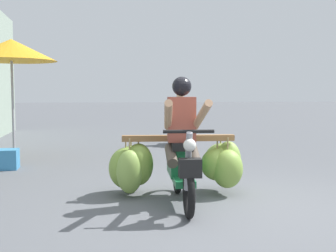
# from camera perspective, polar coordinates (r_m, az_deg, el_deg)

# --- Properties ---
(ground_plane) EXTENTS (120.00, 120.00, 0.00)m
(ground_plane) POSITION_cam_1_polar(r_m,az_deg,el_deg) (5.21, 9.36, -10.96)
(ground_plane) COLOR #56595E
(motorbike_main_loaded) EXTENTS (1.87, 1.88, 1.58)m
(motorbike_main_loaded) POSITION_cam_1_polar(r_m,az_deg,el_deg) (5.69, 1.16, -4.78)
(motorbike_main_loaded) COLOR black
(motorbike_main_loaded) RESTS_ON ground
(motorbike_distant_ahead_left) EXTENTS (0.73, 1.55, 1.40)m
(motorbike_distant_ahead_left) POSITION_cam_1_polar(r_m,az_deg,el_deg) (11.52, 1.65, 0.37)
(motorbike_distant_ahead_left) COLOR black
(motorbike_distant_ahead_left) RESTS_ON ground
(market_umbrella_near_shop) EXTENTS (1.82, 1.82, 2.48)m
(market_umbrella_near_shop) POSITION_cam_1_polar(r_m,az_deg,el_deg) (9.39, -20.20, 9.49)
(market_umbrella_near_shop) COLOR #99999E
(market_umbrella_near_shop) RESTS_ON ground
(produce_crate) EXTENTS (0.56, 0.40, 0.36)m
(produce_crate) POSITION_cam_1_polar(r_m,az_deg,el_deg) (8.32, -21.29, -4.17)
(produce_crate) COLOR teal
(produce_crate) RESTS_ON ground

